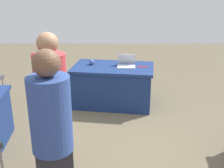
{
  "coord_description": "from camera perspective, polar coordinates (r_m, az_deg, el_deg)",
  "views": [
    {
      "loc": [
        -0.01,
        3.38,
        2.09
      ],
      "look_at": [
        -0.01,
        0.03,
        0.9
      ],
      "focal_mm": 44.33,
      "sensor_mm": 36.0,
      "label": 1
    }
  ],
  "objects": [
    {
      "name": "person_attendee_standing",
      "position": [
        3.02,
        -12.27,
        -3.51
      ],
      "size": [
        0.41,
        0.41,
        1.66
      ],
      "rotation": [
        0.0,
        0.0,
        4.49
      ],
      "color": "#26262D",
      "rests_on": "ground"
    },
    {
      "name": "laptop_silver",
      "position": [
        4.97,
        2.97,
        4.07
      ],
      "size": [
        0.33,
        0.31,
        0.21
      ],
      "rotation": [
        0.0,
        0.0,
        -0.06
      ],
      "color": "silver",
      "rests_on": "table_foreground"
    },
    {
      "name": "table_foreground",
      "position": [
        5.1,
        0.22,
        -0.22
      ],
      "size": [
        1.56,
        1.09,
        0.72
      ],
      "rotation": [
        0.0,
        0.0,
        -0.15
      ],
      "color": "navy",
      "rests_on": "ground"
    },
    {
      "name": "yarn_ball",
      "position": [
        5.1,
        -4.22,
        4.56
      ],
      "size": [
        0.1,
        0.1,
        0.1
      ],
      "primitive_type": "sphere",
      "color": "#3F5999",
      "rests_on": "table_foreground"
    },
    {
      "name": "person_presenter",
      "position": [
        2.37,
        -12.21,
        -10.52
      ],
      "size": [
        0.46,
        0.46,
        1.65
      ],
      "rotation": [
        0.0,
        0.0,
        3.63
      ],
      "color": "#26262D",
      "rests_on": "ground"
    },
    {
      "name": "scissors_red",
      "position": [
        4.98,
        6.36,
        3.56
      ],
      "size": [
        0.18,
        0.05,
        0.01
      ],
      "primitive_type": "cube",
      "rotation": [
        0.0,
        0.0,
        3.09
      ],
      "color": "red",
      "rests_on": "table_foreground"
    },
    {
      "name": "ground_plane",
      "position": [
        3.97,
        -0.22,
        -12.18
      ],
      "size": [
        14.4,
        14.4,
        0.0
      ],
      "primitive_type": "plane",
      "color": "brown"
    }
  ]
}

